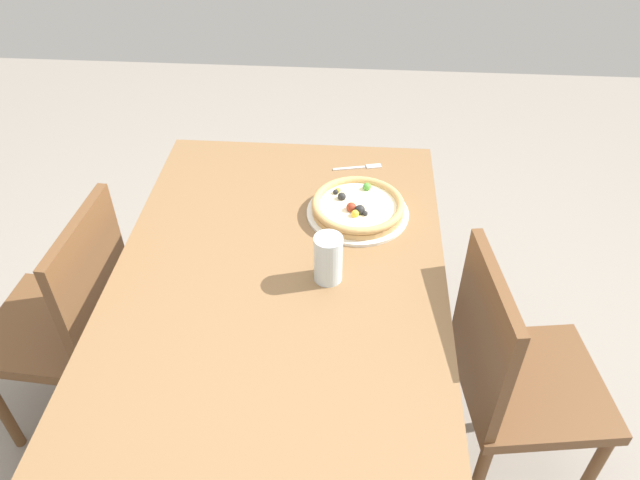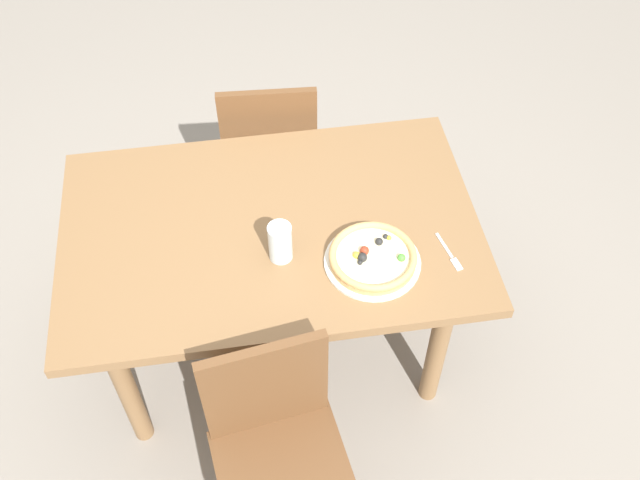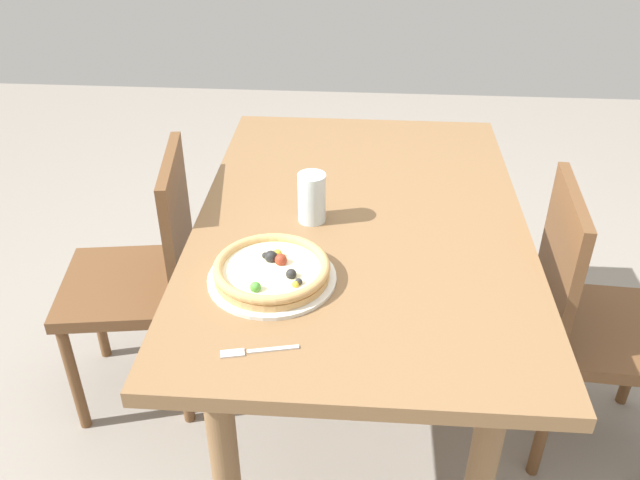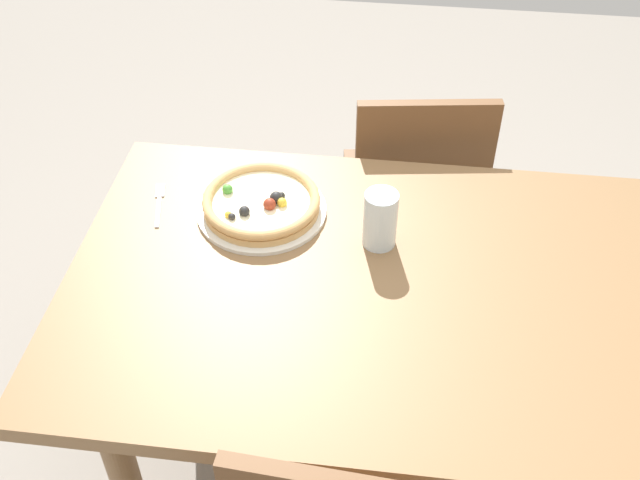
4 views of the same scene
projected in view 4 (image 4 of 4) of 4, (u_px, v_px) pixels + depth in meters
The scene contains 7 objects.
ground_plane at pixel (369, 471), 2.18m from camera, with size 6.00×6.00×0.00m, color gray.
dining_table at pixel (382, 316), 1.74m from camera, with size 1.40×0.91×0.75m.
chair_far at pixel (413, 193), 2.34m from camera, with size 0.45×0.45×0.88m.
plate at pixel (262, 210), 1.85m from camera, with size 0.31×0.31×0.01m, color silver.
pizza at pixel (261, 202), 1.84m from camera, with size 0.28×0.28×0.05m.
fork at pixel (159, 201), 1.88m from camera, with size 0.05×0.16×0.00m.
drinking_glass at pixel (380, 219), 1.73m from camera, with size 0.08×0.08×0.14m, color silver.
Camera 4 is at (0.01, -1.18, 1.95)m, focal length 43.20 mm.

